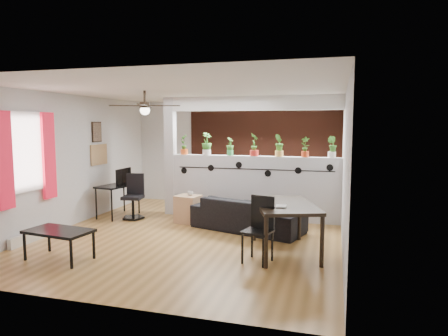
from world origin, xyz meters
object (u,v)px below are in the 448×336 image
Objects in this scene: ceiling_fan at (145,107)px; sofa at (248,215)px; cup at (190,193)px; potted_plant_1 at (207,143)px; office_chair at (134,199)px; computer_desk at (118,188)px; cube_shelf at (188,209)px; dining_table at (285,209)px; potted_plant_3 at (254,144)px; potted_plant_0 at (184,144)px; coffee_table at (59,233)px; potted_plant_2 at (230,146)px; potted_plant_6 at (332,146)px; potted_plant_5 at (305,146)px; folding_chair at (260,223)px; potted_plant_4 at (279,145)px.

sofa is at bearing 27.43° from ceiling_fan.
cup is at bearing 69.02° from ceiling_fan.
potted_plant_1 is 1.97m from office_chair.
computer_desk is (-2.99, 0.36, 0.34)m from sofa.
cup is at bearing -100.13° from potted_plant_1.
dining_table reaches higher than cube_shelf.
potted_plant_0 is at bearing -180.00° from potted_plant_3.
cube_shelf is at bearing 68.46° from coffee_table.
ceiling_fan reaches higher than potted_plant_2.
sofa is (-1.51, -0.93, -1.28)m from potted_plant_6.
potted_plant_0 reaches higher than cup.
potted_plant_5 reaches higher than sofa.
potted_plant_3 reaches higher than cup.
potted_plant_2 is (0.53, 0.00, -0.05)m from potted_plant_1.
folding_chair is at bearing -121.87° from dining_table.
potted_plant_3 is 1.94m from cube_shelf.
coffee_table is (-2.27, -3.34, -1.20)m from potted_plant_3.
dining_table reaches higher than sofa.
potted_plant_2 is 3.94m from coffee_table.
potted_plant_1 is at bearing 123.04° from folding_chair.
folding_chair is (1.80, -1.87, -0.04)m from cup.
coffee_table is at bearing -113.52° from ceiling_fan.
ceiling_fan is 1.16× the size of coffee_table.
potted_plant_1 is at bearing 85.70° from cube_shelf.
cup is at bearing 133.87° from folding_chair.
sofa is 3.36m from coffee_table.
potted_plant_1 is 1.05m from potted_plant_3.
potted_plant_4 is at bearing 0.00° from potted_plant_1.
ceiling_fan is 1.94m from potted_plant_0.
potted_plant_3 is at bearing 39.45° from cube_shelf.
ceiling_fan is 2.76m from sofa.
sofa is at bearing -10.53° from cup.
potted_plant_2 is 1.68m from sofa.
cup is 1.31m from office_chair.
cube_shelf is (-1.23, -0.70, -1.32)m from potted_plant_3.
potted_plant_3 is at bearing 180.00° from potted_plant_4.
folding_chair is 2.99m from coffee_table.
potted_plant_6 is at bearing 40.94° from coffee_table.
potted_plant_6 is 0.21× the size of sofa.
potted_plant_4 is 0.49× the size of office_chair.
potted_plant_6 is at bearing 0.00° from potted_plant_3.
cup is 2.52m from dining_table.
sofa is 2.15× the size of office_chair.
potted_plant_1 is at bearing 79.87° from cup.
ceiling_fan is at bearing -131.63° from potted_plant_3.
dining_table is (2.15, -1.39, 0.42)m from cube_shelf.
potted_plant_5 reaches higher than office_chair.
coffee_table is at bearing -139.06° from potted_plant_6.
potted_plant_5 is (2.65, 1.80, -0.74)m from ceiling_fan.
folding_chair is at bearing -49.46° from potted_plant_0.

